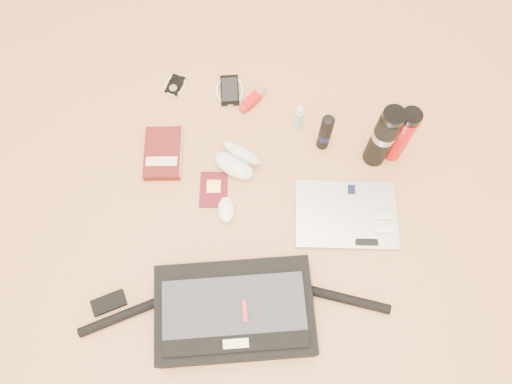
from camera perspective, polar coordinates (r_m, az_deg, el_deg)
ground at (r=1.66m, az=-0.97°, el=-4.86°), size 4.00×4.00×0.00m
messenger_bag at (r=1.55m, az=-2.53°, el=-13.53°), size 0.89×0.46×0.13m
laptop at (r=1.70m, az=10.29°, el=-2.61°), size 0.40×0.33×0.03m
book at (r=1.78m, az=-10.53°, el=4.36°), size 0.19×0.23×0.04m
passport at (r=1.72m, az=-4.86°, el=0.30°), size 0.13×0.16×0.01m
mouse at (r=1.67m, az=-3.46°, el=-2.06°), size 0.09×0.11×0.03m
sunglasses_case at (r=1.72m, az=-2.10°, el=3.76°), size 0.18×0.16×0.09m
ipod at (r=1.93m, az=-9.23°, el=11.98°), size 0.07×0.09×0.01m
phone at (r=1.89m, az=-3.02°, el=11.54°), size 0.13×0.15×0.01m
inhaler at (r=1.85m, az=-0.38°, el=10.49°), size 0.07×0.12×0.03m
spray_bottle at (r=1.78m, az=4.93°, el=8.43°), size 0.04×0.04×0.13m
aerosol_can at (r=1.72m, az=7.92°, el=6.76°), size 0.05×0.05×0.18m
thermos_black at (r=1.68m, az=14.34°, el=6.09°), size 0.10×0.10×0.30m
thermos_red at (r=1.72m, az=16.23°, el=6.26°), size 0.09×0.09×0.27m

